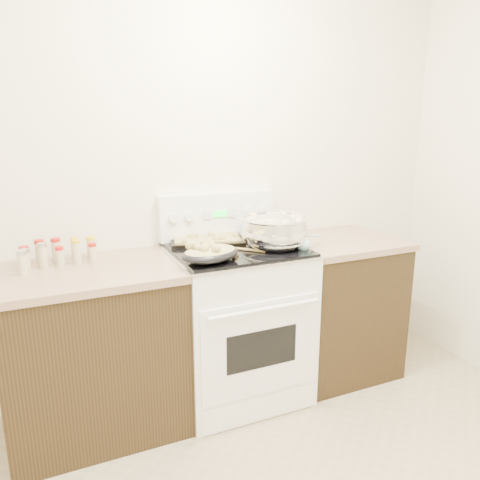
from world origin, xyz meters
TOP-DOWN VIEW (x-y plane):
  - room_shell at (0.00, 0.00)m, footprint 4.10×3.60m
  - counter_left at (-0.48, 1.43)m, footprint 0.93×0.67m
  - counter_right at (1.08, 1.43)m, footprint 0.73×0.67m
  - kitchen_range at (0.35, 1.42)m, footprint 0.78×0.73m
  - mixing_bowl at (0.56, 1.35)m, footprint 0.48×0.48m
  - roasting_pan at (0.11, 1.22)m, footprint 0.38×0.31m
  - baking_sheet at (0.24, 1.61)m, footprint 0.50×0.41m
  - wooden_spoon at (0.31, 1.30)m, footprint 0.21×0.21m
  - blue_ladle at (0.69, 1.23)m, footprint 0.25×0.18m
  - spice_jars at (-0.63, 1.58)m, footprint 0.39×0.23m

SIDE VIEW (x-z plane):
  - counter_left at x=-0.48m, z-range 0.00..0.92m
  - counter_right at x=1.08m, z-range 0.00..0.92m
  - kitchen_range at x=0.35m, z-range -0.12..1.10m
  - wooden_spoon at x=0.31m, z-range 0.93..0.98m
  - baking_sheet at x=0.24m, z-range 0.93..0.99m
  - blue_ladle at x=0.69m, z-range 0.93..1.03m
  - spice_jars at x=-0.63m, z-range 0.92..1.05m
  - roasting_pan at x=0.11m, z-range 0.94..1.05m
  - mixing_bowl at x=0.56m, z-range 0.92..1.15m
  - room_shell at x=0.00m, z-range 0.33..3.08m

